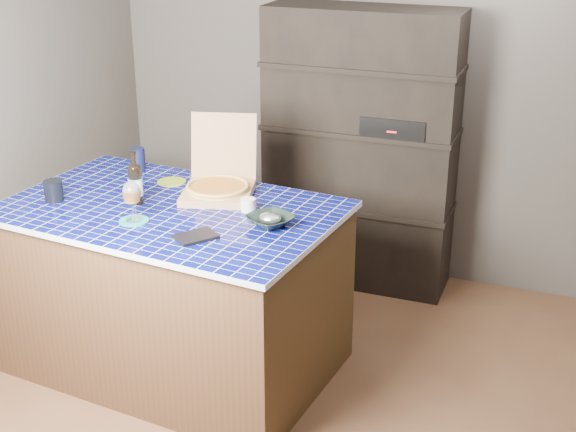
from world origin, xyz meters
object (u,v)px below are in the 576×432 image
at_px(pizza_box, 218,185).
at_px(dvd_case, 196,237).
at_px(mead_bottle, 135,183).
at_px(wine_glass, 132,194).
at_px(bowl, 270,221).
at_px(kitchen_island, 174,288).

bearing_deg(pizza_box, dvd_case, -90.70).
relative_size(mead_bottle, wine_glass, 1.38).
bearing_deg(bowl, mead_bottle, 177.72).
distance_m(kitchen_island, mead_bottle, 0.61).
relative_size(dvd_case, bowl, 0.88).
xyz_separation_m(wine_glass, dvd_case, (0.38, -0.07, -0.14)).
bearing_deg(kitchen_island, wine_glass, -102.66).
height_order(kitchen_island, wine_glass, wine_glass).
xyz_separation_m(kitchen_island, dvd_case, (0.30, -0.30, 0.47)).
height_order(mead_bottle, wine_glass, mead_bottle).
bearing_deg(bowl, wine_glass, -163.65).
height_order(wine_glass, bowl, wine_glass).
xyz_separation_m(wine_glass, bowl, (0.65, 0.19, -0.12)).
bearing_deg(mead_bottle, dvd_case, -30.94).
bearing_deg(dvd_case, kitchen_island, 172.97).
bearing_deg(kitchen_island, bowl, 2.71).
distance_m(kitchen_island, dvd_case, 0.64).
bearing_deg(wine_glass, pizza_box, 63.65).
bearing_deg(bowl, dvd_case, -135.83).
bearing_deg(wine_glass, dvd_case, -11.03).
height_order(pizza_box, mead_bottle, pizza_box).
distance_m(dvd_case, bowl, 0.38).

